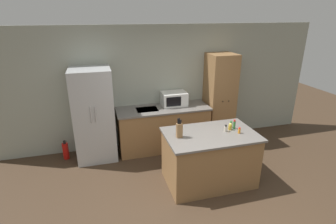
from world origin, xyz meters
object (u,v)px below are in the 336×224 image
at_px(microwave, 174,99).
at_px(spice_bottle_green_herb, 231,125).
at_px(pantry_cabinet, 219,99).
at_px(knife_block, 179,130).
at_px(spice_bottle_short_red, 230,127).
at_px(refrigerator, 94,115).
at_px(spice_bottle_pale_salt, 226,128).
at_px(fire_extinguisher, 66,151).
at_px(spice_bottle_tall_dark, 234,125).
at_px(spice_bottle_amber_oil, 239,131).

bearing_deg(microwave, spice_bottle_green_herb, -66.21).
height_order(pantry_cabinet, knife_block, pantry_cabinet).
bearing_deg(spice_bottle_short_red, knife_block, -177.63).
bearing_deg(spice_bottle_green_herb, knife_block, -173.08).
bearing_deg(knife_block, refrigerator, 133.55).
bearing_deg(knife_block, spice_bottle_pale_salt, -0.26).
xyz_separation_m(microwave, fire_extinguisher, (-2.31, -0.05, -0.90)).
relative_size(knife_block, spice_bottle_short_red, 3.07).
distance_m(microwave, spice_bottle_tall_dark, 1.60).
height_order(refrigerator, spice_bottle_short_red, refrigerator).
relative_size(refrigerator, knife_block, 5.49).
bearing_deg(spice_bottle_amber_oil, refrigerator, 146.97).
height_order(spice_bottle_green_herb, spice_bottle_pale_salt, spice_bottle_pale_salt).
xyz_separation_m(pantry_cabinet, spice_bottle_short_red, (-0.48, -1.41, -0.02)).
height_order(knife_block, spice_bottle_green_herb, knife_block).
xyz_separation_m(spice_bottle_tall_dark, spice_bottle_amber_oil, (-0.01, -0.18, -0.03)).
distance_m(knife_block, spice_bottle_amber_oil, 1.02).
distance_m(pantry_cabinet, fire_extinguisher, 3.45).
bearing_deg(refrigerator, spice_bottle_amber_oil, -33.03).
bearing_deg(refrigerator, spice_bottle_tall_dark, -29.67).
bearing_deg(spice_bottle_pale_salt, refrigerator, 146.96).
relative_size(spice_bottle_green_herb, fire_extinguisher, 0.29).
distance_m(microwave, spice_bottle_short_red, 1.59).
bearing_deg(spice_bottle_pale_salt, knife_block, 179.74).
bearing_deg(spice_bottle_short_red, spice_bottle_amber_oil, -63.70).
height_order(spice_bottle_tall_dark, spice_bottle_amber_oil, spice_bottle_tall_dark).
bearing_deg(fire_extinguisher, spice_bottle_green_herb, -24.69).
bearing_deg(microwave, spice_bottle_amber_oil, -68.72).
height_order(refrigerator, spice_bottle_amber_oil, refrigerator).
height_order(microwave, spice_bottle_short_red, microwave).
xyz_separation_m(pantry_cabinet, fire_extinguisher, (-3.35, 0.02, -0.82)).
distance_m(knife_block, fire_extinguisher, 2.59).
distance_m(refrigerator, spice_bottle_short_red, 2.62).
xyz_separation_m(microwave, knife_block, (-0.37, -1.52, -0.02)).
relative_size(pantry_cabinet, fire_extinguisher, 4.99).
relative_size(knife_block, spice_bottle_pale_salt, 2.83).
bearing_deg(spice_bottle_amber_oil, fire_extinguisher, 151.66).
bearing_deg(pantry_cabinet, microwave, 175.84).
xyz_separation_m(knife_block, spice_bottle_amber_oil, (1.01, -0.13, -0.08)).
bearing_deg(spice_bottle_amber_oil, spice_bottle_tall_dark, 88.34).
relative_size(spice_bottle_amber_oil, spice_bottle_pale_salt, 0.85).
height_order(spice_bottle_amber_oil, spice_bottle_pale_salt, spice_bottle_pale_salt).
bearing_deg(refrigerator, fire_extinguisher, 172.67).
bearing_deg(microwave, spice_bottle_pale_salt, -73.49).
relative_size(spice_bottle_pale_salt, fire_extinguisher, 0.30).
relative_size(pantry_cabinet, microwave, 3.79).
relative_size(microwave, fire_extinguisher, 1.31).
height_order(refrigerator, fire_extinguisher, refrigerator).
xyz_separation_m(spice_bottle_amber_oil, spice_bottle_pale_salt, (-0.19, 0.12, 0.01)).
height_order(knife_block, fire_extinguisher, knife_block).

